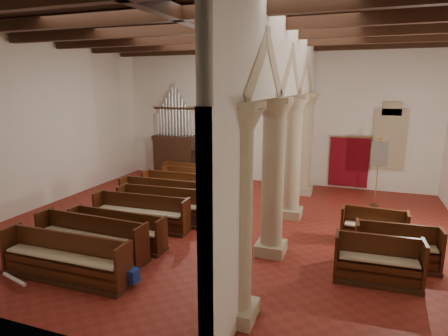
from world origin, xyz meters
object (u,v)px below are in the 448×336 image
Objects in this scene: pipe_organ at (175,149)px; processional_banner at (376,184)px; lectern at (201,166)px; nave_pew_0 at (65,265)px; aisle_pew_0 at (377,267)px.

pipe_organ is 1.69× the size of processional_banner.
lectern is 0.55× the size of processional_banner.
nave_pew_0 is (0.81, -9.87, -0.24)m from lectern.
lectern reaches higher than nave_pew_0.
nave_pew_0 is (2.17, -9.88, -1.02)m from pipe_organ.
nave_pew_0 is at bearing -90.36° from lectern.
pipe_organ is at bearing 102.11° from nave_pew_0.
lectern is (1.35, -0.01, -0.78)m from pipe_organ.
lectern is 0.75× the size of aisle_pew_0.
processional_banner is at bearing -17.82° from lectern.
processional_banner is (7.69, -1.74, 0.23)m from lectern.
pipe_organ is 1.37× the size of nave_pew_0.
pipe_organ is 9.22m from processional_banner.
lectern is 10.73m from aisle_pew_0.
pipe_organ is 11.76m from aisle_pew_0.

